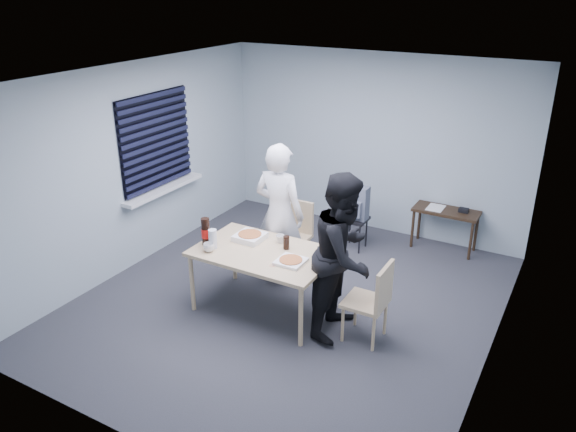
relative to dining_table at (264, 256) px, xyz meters
The scene contains 19 objects.
room 2.26m from the dining_table, 161.71° to the left, with size 5.00×5.00×5.00m.
dining_table is the anchor object (origin of this frame).
chair_far 1.12m from the dining_table, 100.57° to the left, with size 0.42×0.42×0.89m.
chair_right 1.31m from the dining_table, ahead, with size 0.42×0.42×0.89m.
person_white 0.74m from the dining_table, 105.76° to the left, with size 0.65×0.42×1.77m, color white.
person_black 0.96m from the dining_table, ahead, with size 0.86×0.47×1.77m, color black.
side_table 2.90m from the dining_table, 61.84° to the left, with size 0.88×0.39×0.59m.
stool 2.00m from the dining_table, 82.02° to the left, with size 0.33×0.33×0.46m.
backpack 1.96m from the dining_table, 81.96° to the left, with size 0.33×0.24×0.47m.
pizza_box_a 0.35m from the dining_table, 148.99° to the left, with size 0.32×0.32×0.08m.
pizza_box_b 0.41m from the dining_table, 12.86° to the right, with size 0.29×0.29×0.04m.
mug_a 0.61m from the dining_table, 149.94° to the right, with size 0.12×0.12×0.10m, color silver.
mug_b 0.30m from the dining_table, 79.22° to the left, with size 0.10×0.10×0.09m, color silver.
cola_glass 0.29m from the dining_table, 42.09° to the left, with size 0.07×0.07×0.15m, color black.
soda_bottle 0.71m from the dining_table, 165.64° to the right, with size 0.10×0.10×0.32m.
plastic_cups 0.59m from the dining_table, 158.53° to the right, with size 0.09×0.09×0.22m, color silver.
rubber_band 0.37m from the dining_table, 44.10° to the right, with size 0.05×0.05×0.00m, color red.
papers 2.82m from the dining_table, 64.51° to the left, with size 0.22×0.30×0.00m, color white.
black_box 3.03m from the dining_table, 58.47° to the left, with size 0.13×0.09×0.05m, color black.
Camera 1 is at (2.78, -4.96, 3.51)m, focal length 35.00 mm.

